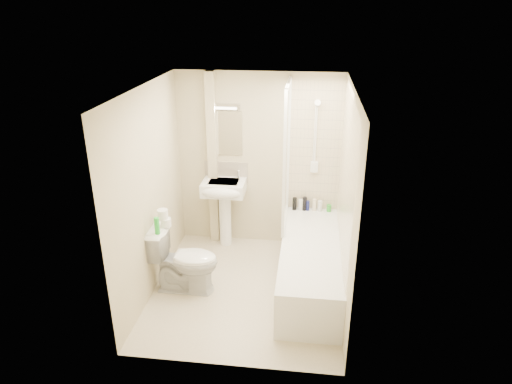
# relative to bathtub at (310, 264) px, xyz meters

# --- Properties ---
(floor) EXTENTS (2.50, 2.50, 0.00)m
(floor) POSITION_rel_bathtub_xyz_m (-0.75, -0.20, -0.29)
(floor) COLOR beige
(floor) RESTS_ON ground
(wall_back) EXTENTS (2.20, 0.02, 2.40)m
(wall_back) POSITION_rel_bathtub_xyz_m (-0.75, 1.05, 0.91)
(wall_back) COLOR beige
(wall_back) RESTS_ON ground
(wall_left) EXTENTS (0.02, 2.50, 2.40)m
(wall_left) POSITION_rel_bathtub_xyz_m (-1.85, -0.20, 0.91)
(wall_left) COLOR beige
(wall_left) RESTS_ON ground
(wall_right) EXTENTS (0.02, 2.50, 2.40)m
(wall_right) POSITION_rel_bathtub_xyz_m (0.35, -0.20, 0.91)
(wall_right) COLOR beige
(wall_right) RESTS_ON ground
(ceiling) EXTENTS (2.20, 2.50, 0.02)m
(ceiling) POSITION_rel_bathtub_xyz_m (-0.75, -0.20, 2.11)
(ceiling) COLOR white
(ceiling) RESTS_ON wall_back
(tile_back) EXTENTS (0.70, 0.01, 1.75)m
(tile_back) POSITION_rel_bathtub_xyz_m (0.00, 1.04, 1.14)
(tile_back) COLOR beige
(tile_back) RESTS_ON wall_back
(tile_right) EXTENTS (0.01, 2.10, 1.75)m
(tile_right) POSITION_rel_bathtub_xyz_m (0.34, 0.00, 1.14)
(tile_right) COLOR beige
(tile_right) RESTS_ON wall_right
(pipe_boxing) EXTENTS (0.12, 0.12, 2.40)m
(pipe_boxing) POSITION_rel_bathtub_xyz_m (-1.37, 0.99, 0.91)
(pipe_boxing) COLOR beige
(pipe_boxing) RESTS_ON ground
(splashback) EXTENTS (0.60, 0.02, 0.30)m
(splashback) POSITION_rel_bathtub_xyz_m (-1.20, 1.04, 0.74)
(splashback) COLOR beige
(splashback) RESTS_ON wall_back
(mirror) EXTENTS (0.46, 0.01, 0.60)m
(mirror) POSITION_rel_bathtub_xyz_m (-1.20, 1.04, 1.29)
(mirror) COLOR white
(mirror) RESTS_ON wall_back
(strip_light) EXTENTS (0.42, 0.07, 0.07)m
(strip_light) POSITION_rel_bathtub_xyz_m (-1.20, 1.02, 1.66)
(strip_light) COLOR silver
(strip_light) RESTS_ON wall_back
(bathtub) EXTENTS (0.70, 2.10, 0.55)m
(bathtub) POSITION_rel_bathtub_xyz_m (0.00, 0.00, 0.00)
(bathtub) COLOR white
(bathtub) RESTS_ON ground
(shower_screen) EXTENTS (0.04, 0.92, 1.80)m
(shower_screen) POSITION_rel_bathtub_xyz_m (-0.35, 0.60, 1.16)
(shower_screen) COLOR white
(shower_screen) RESTS_ON bathtub
(shower_fixture) EXTENTS (0.10, 0.16, 0.99)m
(shower_fixture) POSITION_rel_bathtub_xyz_m (-0.00, 0.99, 1.26)
(shower_fixture) COLOR white
(shower_fixture) RESTS_ON wall_back
(pedestal_sink) EXTENTS (0.57, 0.51, 1.10)m
(pedestal_sink) POSITION_rel_bathtub_xyz_m (-1.20, 0.81, 0.49)
(pedestal_sink) COLOR white
(pedestal_sink) RESTS_ON ground
(bottle_black_a) EXTENTS (0.06, 0.06, 0.18)m
(bottle_black_a) POSITION_rel_bathtub_xyz_m (-0.24, 0.96, 0.35)
(bottle_black_a) COLOR black
(bottle_black_a) RESTS_ON bathtub
(bottle_white_a) EXTENTS (0.06, 0.06, 0.16)m
(bottle_white_a) POSITION_rel_bathtub_xyz_m (-0.16, 0.96, 0.34)
(bottle_white_a) COLOR white
(bottle_white_a) RESTS_ON bathtub
(bottle_black_b) EXTENTS (0.06, 0.06, 0.19)m
(bottle_black_b) POSITION_rel_bathtub_xyz_m (-0.11, 0.96, 0.36)
(bottle_black_b) COLOR black
(bottle_black_b) RESTS_ON bathtub
(bottle_blue) EXTENTS (0.05, 0.05, 0.14)m
(bottle_blue) POSITION_rel_bathtub_xyz_m (-0.06, 0.96, 0.33)
(bottle_blue) COLOR navy
(bottle_blue) RESTS_ON bathtub
(bottle_cream) EXTENTS (0.05, 0.05, 0.17)m
(bottle_cream) POSITION_rel_bathtub_xyz_m (0.03, 0.96, 0.35)
(bottle_cream) COLOR beige
(bottle_cream) RESTS_ON bathtub
(bottle_white_b) EXTENTS (0.06, 0.06, 0.15)m
(bottle_white_b) POSITION_rel_bathtub_xyz_m (0.10, 0.96, 0.34)
(bottle_white_b) COLOR silver
(bottle_white_b) RESTS_ON bathtub
(bottle_green) EXTENTS (0.06, 0.06, 0.10)m
(bottle_green) POSITION_rel_bathtub_xyz_m (0.23, 0.96, 0.31)
(bottle_green) COLOR green
(bottle_green) RESTS_ON bathtub
(toilet) EXTENTS (0.45, 0.79, 0.80)m
(toilet) POSITION_rel_bathtub_xyz_m (-1.47, -0.27, 0.11)
(toilet) COLOR white
(toilet) RESTS_ON ground
(toilet_roll_lower) EXTENTS (0.12, 0.12, 0.10)m
(toilet_roll_lower) POSITION_rel_bathtub_xyz_m (-1.68, -0.20, 0.56)
(toilet_roll_lower) COLOR white
(toilet_roll_lower) RESTS_ON toilet
(toilet_roll_upper) EXTENTS (0.12, 0.12, 0.11)m
(toilet_roll_upper) POSITION_rel_bathtub_xyz_m (-1.71, -0.20, 0.66)
(toilet_roll_upper) COLOR white
(toilet_roll_upper) RESTS_ON toilet_roll_lower
(green_bottle) EXTENTS (0.06, 0.06, 0.20)m
(green_bottle) POSITION_rel_bathtub_xyz_m (-1.72, -0.39, 0.61)
(green_bottle) COLOR green
(green_bottle) RESTS_ON toilet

